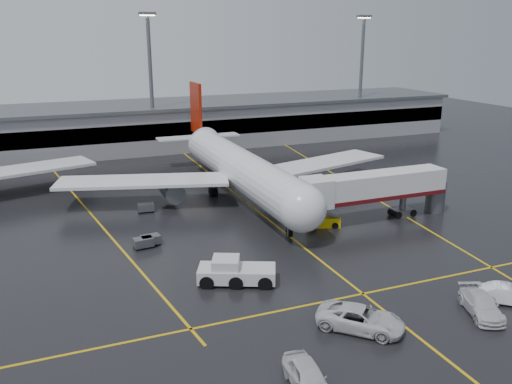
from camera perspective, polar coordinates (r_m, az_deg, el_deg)
name	(u,v)px	position (r m, az deg, el deg)	size (l,w,h in m)	color
ground	(265,217)	(66.36, 0.96, -2.67)	(220.00, 220.00, 0.00)	black
apron_line_centre	(265,217)	(66.35, 0.96, -2.66)	(0.25, 90.00, 0.02)	gold
apron_line_stop	(363,294)	(48.47, 11.32, -10.58)	(60.00, 0.25, 0.02)	gold
apron_line_left	(90,212)	(71.25, -17.31, -2.07)	(0.25, 70.00, 0.02)	gold
apron_line_right	(348,182)	(82.84, 9.76, 1.03)	(0.25, 70.00, 0.02)	gold
terminal	(172,124)	(109.81, -8.90, 7.18)	(122.00, 19.00, 8.60)	gray
light_mast_mid	(151,75)	(101.82, -11.16, 12.11)	(3.00, 1.20, 25.45)	#595B60
light_mast_right	(361,69)	(118.94, 11.16, 12.71)	(3.00, 1.20, 25.45)	#595B60
main_airliner	(238,167)	(73.82, -1.97, 2.72)	(48.80, 45.60, 14.10)	silver
jet_bridge	(376,189)	(65.68, 12.63, 0.31)	(19.90, 3.40, 6.05)	silver
pushback_tractor	(235,272)	(49.17, -2.30, -8.56)	(7.52, 5.38, 2.50)	silver
belt_loader	(323,221)	(63.52, 7.17, -3.12)	(4.22, 2.91, 2.46)	#C9A508
service_van_a	(360,319)	(42.76, 11.07, -13.09)	(3.07, 6.66, 1.85)	silver
service_van_b	(481,305)	(47.74, 22.87, -11.02)	(2.25, 5.54, 1.61)	silver
service_van_c	(509,295)	(50.38, 25.33, -9.85)	(1.72, 4.92, 1.62)	white
service_van_d	(308,377)	(36.12, 5.54, -19.04)	(2.08, 5.18, 1.77)	silver
baggage_cart_a	(151,240)	(58.60, -11.17, -5.01)	(2.14, 1.53, 1.12)	#595B60
baggage_cart_b	(143,242)	(58.06, -11.91, -5.26)	(2.14, 1.52, 1.12)	#595B60
baggage_cart_c	(146,207)	(69.41, -11.65, -1.60)	(2.11, 1.47, 1.12)	#595B60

